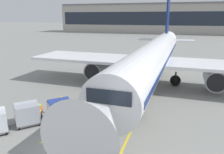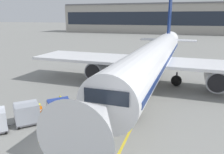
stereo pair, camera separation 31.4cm
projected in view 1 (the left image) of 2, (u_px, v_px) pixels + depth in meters
The scene contains 12 objects.
ground_plane at pixel (55, 148), 15.52m from camera, with size 600.00×600.00×0.00m, color gray.
parked_airplane at pixel (153, 58), 28.75m from camera, with size 33.08×43.25×14.48m.
belt_loader at pixel (97, 101), 21.75m from camera, with size 4.27×4.81×3.25m.
baggage_cart_lead at pixel (60, 110), 19.40m from camera, with size 2.54×2.55×1.91m.
baggage_cart_second at pixel (27, 113), 18.69m from camera, with size 2.54×2.55×1.91m.
ground_crew_by_loader at pixel (40, 112), 18.96m from camera, with size 0.31×0.56×1.74m.
ground_crew_by_carts at pixel (94, 108), 19.79m from camera, with size 0.57×0.28×1.74m.
ground_crew_marshaller at pixel (61, 104), 20.76m from camera, with size 0.57×0.29×1.74m.
ground_crew_wingwalker at pixel (79, 113), 18.69m from camera, with size 0.57×0.28×1.74m.
safety_cone_engine_keepout at pixel (112, 78), 31.62m from camera, with size 0.64×0.64×0.72m.
apron_guidance_line_lead_in at pixel (151, 87), 29.02m from camera, with size 0.20×110.00×0.01m.
terminal_building at pixel (166, 19), 120.95m from camera, with size 116.48×17.48×15.71m.
Camera 1 is at (7.78, -11.93, 8.84)m, focal length 35.75 mm.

